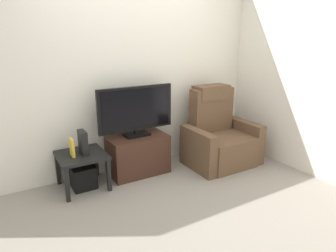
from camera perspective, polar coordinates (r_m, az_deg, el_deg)
ground_plane at (r=3.43m, az=1.42°, el=-13.89°), size 6.40×6.40×0.00m
wall_back at (r=3.98m, az=-7.24°, el=10.16°), size 6.40×0.06×2.60m
wall_side at (r=4.29m, az=23.70°, el=9.37°), size 0.06×4.48×2.60m
tv_stand at (r=3.97m, az=-5.71°, el=-5.39°), size 0.75×0.44×0.51m
television at (r=3.80m, az=-6.09°, el=3.01°), size 1.00×0.20×0.64m
recliner_armchair at (r=4.31m, az=9.69°, el=-2.11°), size 0.98×0.78×1.08m
side_table at (r=3.68m, az=-16.07°, el=-6.05°), size 0.54×0.54×0.43m
subwoofer_box at (r=3.77m, az=-15.79°, el=-9.26°), size 0.27×0.27×0.27m
book_upright at (r=3.58m, az=-17.75°, el=-3.93°), size 0.03×0.14×0.21m
game_console at (r=3.63m, az=-15.84°, el=-2.96°), size 0.07×0.20×0.27m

